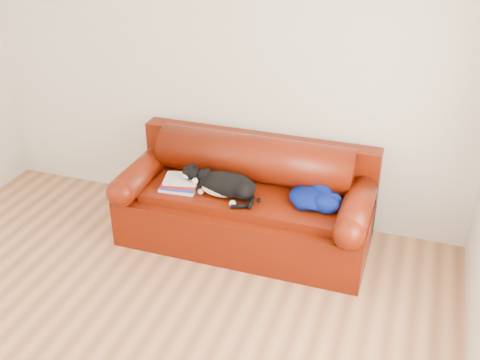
{
  "coord_description": "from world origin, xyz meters",
  "views": [
    {
      "loc": [
        1.7,
        -2.38,
        2.82
      ],
      "look_at": [
        0.42,
        1.35,
        0.67
      ],
      "focal_mm": 42.0,
      "sensor_mm": 36.0,
      "label": 1
    }
  ],
  "objects_px": {
    "cat": "(226,185)",
    "book_stack": "(181,183)",
    "blanket": "(314,198)",
    "sofa_base": "(245,217)"
  },
  "relations": [
    {
      "from": "cat",
      "to": "book_stack",
      "type": "bearing_deg",
      "value": -160.85
    },
    {
      "from": "sofa_base",
      "to": "book_stack",
      "type": "height_order",
      "value": "book_stack"
    },
    {
      "from": "blanket",
      "to": "cat",
      "type": "bearing_deg",
      "value": -172.48
    },
    {
      "from": "blanket",
      "to": "sofa_base",
      "type": "bearing_deg",
      "value": 176.66
    },
    {
      "from": "blanket",
      "to": "book_stack",
      "type": "bearing_deg",
      "value": -174.72
    },
    {
      "from": "sofa_base",
      "to": "blanket",
      "type": "distance_m",
      "value": 0.67
    },
    {
      "from": "cat",
      "to": "sofa_base",
      "type": "bearing_deg",
      "value": 63.46
    },
    {
      "from": "book_stack",
      "to": "blanket",
      "type": "xyz_separation_m",
      "value": [
        1.11,
        0.1,
        0.01
      ]
    },
    {
      "from": "book_stack",
      "to": "cat",
      "type": "distance_m",
      "value": 0.41
    },
    {
      "from": "sofa_base",
      "to": "blanket",
      "type": "height_order",
      "value": "blanket"
    }
  ]
}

